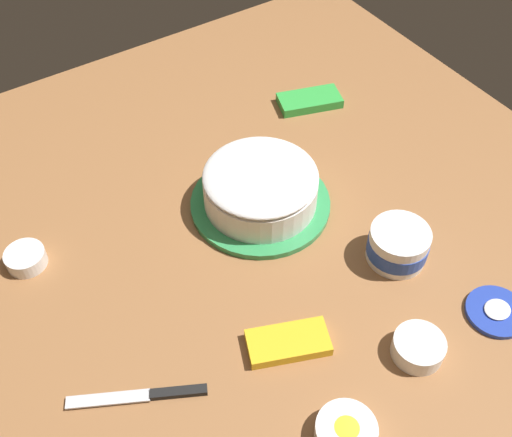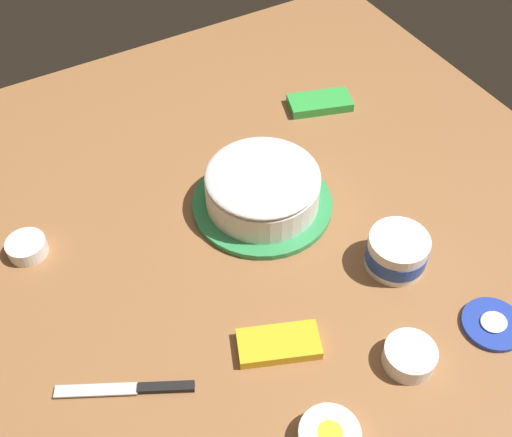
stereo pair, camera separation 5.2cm
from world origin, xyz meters
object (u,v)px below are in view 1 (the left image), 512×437
(spreading_knife, at_px, (150,395))
(sprinkle_bowl_yellow, at_px, (346,432))
(candy_box_lower, at_px, (288,342))
(candy_box_upper, at_px, (310,101))
(frosting_tub, at_px, (398,244))
(frosting_tub_lid, at_px, (496,311))
(frosted_cake, at_px, (260,189))
(sprinkle_bowl_rainbow, at_px, (418,347))
(sprinkle_bowl_green, at_px, (26,258))

(spreading_knife, bearing_deg, sprinkle_bowl_yellow, -45.22)
(candy_box_lower, distance_m, candy_box_upper, 0.69)
(frosting_tub, distance_m, frosting_tub_lid, 0.22)
(frosted_cake, xyz_separation_m, sprinkle_bowl_rainbow, (0.04, -0.45, -0.03))
(spreading_knife, bearing_deg, sprinkle_bowl_green, 101.19)
(frosting_tub_lid, height_order, spreading_knife, frosting_tub_lid)
(frosting_tub_lid, xyz_separation_m, candy_box_lower, (-0.36, 0.16, 0.00))
(frosted_cake, distance_m, sprinkle_bowl_rainbow, 0.45)
(frosting_tub_lid, relative_size, sprinkle_bowl_yellow, 1.14)
(frosting_tub_lid, bearing_deg, sprinkle_bowl_rainbow, 174.10)
(frosting_tub, distance_m, sprinkle_bowl_rainbow, 0.22)
(sprinkle_bowl_yellow, bearing_deg, frosted_cake, 71.70)
(frosted_cake, bearing_deg, frosting_tub_lid, -65.06)
(sprinkle_bowl_rainbow, distance_m, candy_box_upper, 0.72)
(sprinkle_bowl_yellow, bearing_deg, frosting_tub, 36.75)
(frosting_tub_lid, distance_m, sprinkle_bowl_green, 0.91)
(frosted_cake, bearing_deg, sprinkle_bowl_rainbow, -85.37)
(spreading_knife, bearing_deg, candy_box_upper, 35.24)
(sprinkle_bowl_green, xyz_separation_m, candy_box_upper, (0.77, 0.10, -0.01))
(frosting_tub_lid, bearing_deg, candy_box_upper, 83.69)
(spreading_knife, bearing_deg, frosting_tub_lid, -18.22)
(sprinkle_bowl_rainbow, bearing_deg, spreading_knife, 157.04)
(frosting_tub, relative_size, candy_box_lower, 0.82)
(candy_box_upper, bearing_deg, sprinkle_bowl_yellow, -104.63)
(candy_box_lower, bearing_deg, spreading_knife, -169.10)
(frosting_tub, xyz_separation_m, sprinkle_bowl_rainbow, (-0.11, -0.18, -0.02))
(frosted_cake, distance_m, candy_box_lower, 0.35)
(frosting_tub, xyz_separation_m, spreading_knife, (-0.55, -0.00, -0.03))
(frosted_cake, relative_size, frosting_tub_lid, 2.64)
(candy_box_lower, bearing_deg, sprinkle_bowl_rainbow, -15.35)
(frosting_tub_lid, distance_m, candy_box_upper, 0.69)
(candy_box_upper, bearing_deg, candy_box_lower, -111.62)
(frosting_tub_lid, height_order, candy_box_lower, candy_box_lower)
(frosting_tub_lid, height_order, sprinkle_bowl_rainbow, sprinkle_bowl_rainbow)
(frosting_tub, distance_m, sprinkle_bowl_green, 0.73)
(spreading_knife, relative_size, sprinkle_bowl_green, 2.76)
(frosting_tub, bearing_deg, frosted_cake, 119.59)
(candy_box_lower, bearing_deg, sprinkle_bowl_green, 148.51)
(candy_box_upper, bearing_deg, sprinkle_bowl_rainbow, -93.16)
(frosted_cake, xyz_separation_m, frosting_tub, (0.15, -0.26, -0.01))
(sprinkle_bowl_yellow, xyz_separation_m, candy_box_lower, (0.02, 0.19, -0.01))
(sprinkle_bowl_green, bearing_deg, sprinkle_bowl_yellow, -63.58)
(sprinkle_bowl_rainbow, relative_size, sprinkle_bowl_yellow, 0.93)
(sprinkle_bowl_yellow, bearing_deg, candy_box_upper, 57.54)
(sprinkle_bowl_rainbow, height_order, sprinkle_bowl_green, sprinkle_bowl_rainbow)
(frosting_tub, bearing_deg, frosting_tub_lid, -71.63)
(spreading_knife, xyz_separation_m, sprinkle_bowl_yellow, (0.23, -0.23, 0.01))
(frosting_tub, distance_m, spreading_knife, 0.55)
(frosting_tub_lid, xyz_separation_m, sprinkle_bowl_yellow, (-0.38, -0.03, 0.01))
(spreading_knife, relative_size, candy_box_lower, 1.50)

